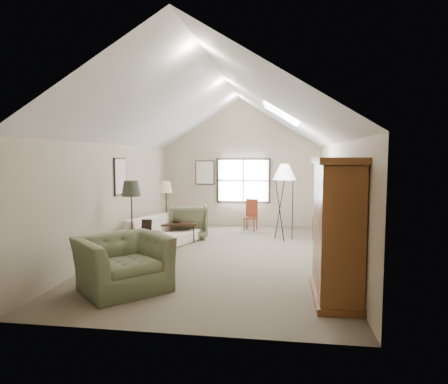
# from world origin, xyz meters

# --- Properties ---
(room_shell) EXTENTS (5.01, 8.01, 4.00)m
(room_shell) POSITION_xyz_m (0.00, 0.00, 3.21)
(room_shell) COLOR #6A614B
(room_shell) RESTS_ON ground
(window) EXTENTS (1.72, 0.08, 1.42)m
(window) POSITION_xyz_m (0.10, 3.96, 1.45)
(window) COLOR black
(window) RESTS_ON room_shell
(skylight) EXTENTS (0.80, 1.20, 0.52)m
(skylight) POSITION_xyz_m (1.30, 0.90, 3.22)
(skylight) COLOR white
(skylight) RESTS_ON room_shell
(wall_art) EXTENTS (1.97, 3.71, 0.88)m
(wall_art) POSITION_xyz_m (-1.88, 1.94, 1.73)
(wall_art) COLOR black
(wall_art) RESTS_ON room_shell
(armoire) EXTENTS (0.60, 1.50, 2.20)m
(armoire) POSITION_xyz_m (2.18, -2.40, 1.10)
(armoire) COLOR brown
(armoire) RESTS_ON ground
(tv_alcove) EXTENTS (0.32, 1.30, 2.10)m
(tv_alcove) POSITION_xyz_m (2.34, 1.60, 1.15)
(tv_alcove) COLOR white
(tv_alcove) RESTS_ON ground
(media_console) EXTENTS (0.34, 1.18, 0.60)m
(media_console) POSITION_xyz_m (2.32, 1.60, 0.30)
(media_console) COLOR #382316
(media_console) RESTS_ON ground
(tv_panel) EXTENTS (0.05, 0.90, 0.55)m
(tv_panel) POSITION_xyz_m (2.32, 1.60, 0.92)
(tv_panel) COLOR black
(tv_panel) RESTS_ON media_console
(sofa) EXTENTS (1.81, 2.68, 0.73)m
(sofa) POSITION_xyz_m (-1.57, 0.85, 0.36)
(sofa) COLOR beige
(sofa) RESTS_ON ground
(armchair_near) EXTENTS (1.83, 1.83, 0.90)m
(armchair_near) POSITION_xyz_m (-1.27, -2.52, 0.45)
(armchair_near) COLOR #5A6345
(armchair_near) RESTS_ON ground
(armchair_far) EXTENTS (1.20, 1.22, 0.92)m
(armchair_far) POSITION_xyz_m (-1.19, 1.85, 0.46)
(armchair_far) COLOR #5E6848
(armchair_far) RESTS_ON ground
(coffee_table) EXTENTS (1.09, 0.81, 0.50)m
(coffee_table) POSITION_xyz_m (-1.37, 1.30, 0.25)
(coffee_table) COLOR #362416
(coffee_table) RESTS_ON ground
(bowl) EXTENTS (0.29, 0.29, 0.06)m
(bowl) POSITION_xyz_m (-1.37, 1.30, 0.53)
(bowl) COLOR #3C2218
(bowl) RESTS_ON coffee_table
(side_table) EXTENTS (0.81, 0.81, 0.62)m
(side_table) POSITION_xyz_m (-1.47, -0.75, 0.31)
(side_table) COLOR #372716
(side_table) RESTS_ON ground
(side_chair) EXTENTS (0.42, 0.42, 0.94)m
(side_chair) POSITION_xyz_m (0.40, 3.14, 0.47)
(side_chair) COLOR maroon
(side_chair) RESTS_ON ground
(tripod_lamp) EXTENTS (0.75, 0.75, 2.06)m
(tripod_lamp) POSITION_xyz_m (1.39, 1.82, 1.03)
(tripod_lamp) COLOR silver
(tripod_lamp) RESTS_ON ground
(dark_lamp) EXTENTS (0.54, 0.54, 1.74)m
(dark_lamp) POSITION_xyz_m (-1.87, -0.55, 0.87)
(dark_lamp) COLOR #24291C
(dark_lamp) RESTS_ON ground
(tan_lamp) EXTENTS (0.40, 0.40, 1.56)m
(tan_lamp) POSITION_xyz_m (-1.87, 2.05, 0.78)
(tan_lamp) COLOR tan
(tan_lamp) RESTS_ON ground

